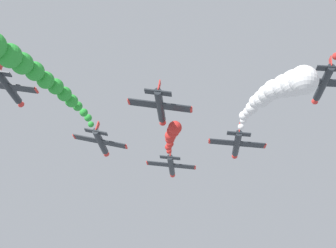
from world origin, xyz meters
The scene contains 9 objects.
airplane_lead centered at (-0.36, 17.03, 99.12)m, with size 9.53×10.35×2.63m.
smoke_trail_lead centered at (0.63, 0.34, 98.34)m, with size 3.28×14.50×2.89m.
airplane_left_inner centered at (-11.71, 4.61, 99.11)m, with size 9.39×10.35×3.09m.
smoke_trail_left_inner centered at (-16.01, -19.74, 98.69)m, with size 8.56×24.76×3.15m.
airplane_right_inner centered at (11.28, 5.04, 98.37)m, with size 9.54×10.35×2.60m.
smoke_trail_right_inner centered at (14.15, -19.77, 94.77)m, with size 6.45×25.14×7.46m.
airplane_left_outer centered at (-0.71, -7.50, 99.38)m, with size 9.48×10.35×2.84m.
airplane_right_outer centered at (-23.54, -8.06, 102.98)m, with size 9.47×10.35×2.86m.
airplane_trailing centered at (23.16, -7.39, 102.47)m, with size 9.55×10.35×2.51m.
Camera 1 is at (3.95, -68.54, 68.06)m, focal length 50.47 mm.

